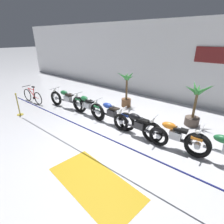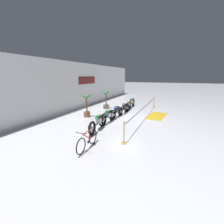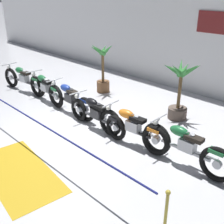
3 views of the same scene
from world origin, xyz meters
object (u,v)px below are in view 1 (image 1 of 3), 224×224
object	(u,v)px
motorcycle_blue_2	(111,114)
potted_palm_left_of_row	(126,90)
motorcycle_black_3	(138,126)
stanchion_far_left	(57,119)
motorcycle_green_0	(67,100)
bicycle	(33,96)
motorcycle_green_1	(87,106)
potted_palm_right_of_row	(195,105)
motorcycle_orange_4	(173,136)
floor_banner	(94,183)

from	to	relation	value
motorcycle_blue_2	potted_palm_left_of_row	xyz separation A→B (m)	(-0.72, 2.06, 0.40)
motorcycle_black_3	stanchion_far_left	world-z (taller)	stanchion_far_left
motorcycle_green_0	bicycle	bearing A→B (deg)	-162.82
motorcycle_green_1	motorcycle_black_3	xyz separation A→B (m)	(2.78, -0.15, -0.03)
motorcycle_black_3	potted_palm_right_of_row	bearing A→B (deg)	61.69
motorcycle_green_1	bicycle	size ratio (longest dim) A/B	1.30
motorcycle_green_0	potted_palm_left_of_row	distance (m)	2.99
motorcycle_orange_4	potted_palm_left_of_row	bearing A→B (deg)	147.56
potted_palm_left_of_row	stanchion_far_left	xyz separation A→B (m)	(-0.07, -4.03, -0.15)
potted_palm_right_of_row	stanchion_far_left	size ratio (longest dim) A/B	0.21
motorcycle_green_1	motorcycle_black_3	bearing A→B (deg)	-3.03
motorcycle_black_3	stanchion_far_left	distance (m)	2.85
motorcycle_green_1	motorcycle_orange_4	xyz separation A→B (m)	(4.02, -0.07, -0.01)
bicycle	floor_banner	bearing A→B (deg)	-16.46
motorcycle_orange_4	potted_palm_left_of_row	distance (m)	3.98
motorcycle_green_0	potted_palm_right_of_row	xyz separation A→B (m)	(5.38, 2.14, 0.40)
motorcycle_orange_4	bicycle	distance (m)	7.62
motorcycle_green_0	motorcycle_green_1	bearing A→B (deg)	2.26
stanchion_far_left	floor_banner	size ratio (longest dim) A/B	3.50
floor_banner	potted_palm_left_of_row	bearing A→B (deg)	123.69
motorcycle_blue_2	bicycle	xyz separation A→B (m)	(-4.96, -0.72, -0.10)
stanchion_far_left	floor_banner	xyz separation A→B (m)	(2.51, -0.73, -0.72)
motorcycle_green_0	motorcycle_green_1	xyz separation A→B (m)	(1.39, 0.06, 0.00)
motorcycle_green_0	potted_palm_left_of_row	xyz separation A→B (m)	(2.07, 2.11, 0.39)
motorcycle_green_1	potted_palm_right_of_row	bearing A→B (deg)	27.60
motorcycle_orange_4	floor_banner	world-z (taller)	motorcycle_orange_4
motorcycle_green_1	motorcycle_blue_2	xyz separation A→B (m)	(1.40, -0.01, -0.01)
motorcycle_green_1	potted_palm_right_of_row	size ratio (longest dim) A/B	1.21
potted_palm_left_of_row	floor_banner	world-z (taller)	potted_palm_left_of_row
stanchion_far_left	floor_banner	world-z (taller)	stanchion_far_left
motorcycle_green_0	motorcycle_orange_4	size ratio (longest dim) A/B	1.13
motorcycle_green_1	motorcycle_orange_4	bearing A→B (deg)	-0.94
stanchion_far_left	motorcycle_green_1	bearing A→B (deg)	107.20
potted_palm_left_of_row	motorcycle_orange_4	bearing A→B (deg)	-32.44
motorcycle_orange_4	potted_palm_right_of_row	xyz separation A→B (m)	(-0.04, 2.15, 0.41)
motorcycle_green_0	floor_banner	bearing A→B (deg)	-30.39
floor_banner	bicycle	bearing A→B (deg)	170.09
motorcycle_black_3	potted_palm_right_of_row	distance (m)	2.57
potted_palm_left_of_row	bicycle	bearing A→B (deg)	-146.74
motorcycle_green_1	floor_banner	distance (m)	4.15
motorcycle_green_1	stanchion_far_left	distance (m)	2.08
motorcycle_orange_4	floor_banner	bearing A→B (deg)	-108.87
potted_palm_right_of_row	floor_banner	bearing A→B (deg)	-100.24
motorcycle_black_3	motorcycle_green_1	bearing A→B (deg)	176.97
bicycle	floor_banner	distance (m)	6.98
motorcycle_blue_2	motorcycle_orange_4	xyz separation A→B (m)	(2.62, -0.06, 0.00)
motorcycle_orange_4	floor_banner	xyz separation A→B (m)	(-0.90, -2.64, -0.46)
motorcycle_green_1	potted_palm_left_of_row	distance (m)	2.20
bicycle	motorcycle_orange_4	bearing A→B (deg)	4.98
motorcycle_green_1	potted_palm_left_of_row	world-z (taller)	potted_palm_left_of_row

